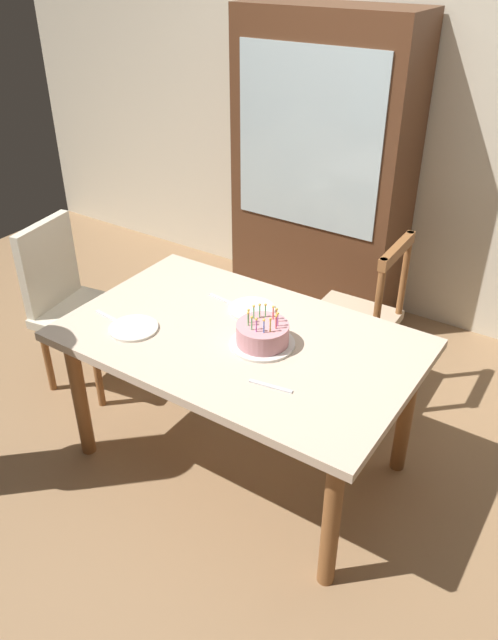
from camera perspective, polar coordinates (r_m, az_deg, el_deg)
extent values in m
plane|color=#93704C|center=(3.16, -0.77, -12.56)|extent=(6.40, 6.40, 0.00)
cube|color=beige|center=(4.03, 14.79, 17.77)|extent=(6.40, 0.10, 2.60)
cube|color=beige|center=(2.72, -0.88, -1.84)|extent=(1.54, 0.95, 0.04)
cylinder|color=brown|center=(3.08, -15.32, -6.83)|extent=(0.07, 0.07, 0.69)
cylinder|color=brown|center=(2.46, 7.58, -17.91)|extent=(0.07, 0.07, 0.69)
cylinder|color=brown|center=(3.51, -6.42, -0.57)|extent=(0.07, 0.07, 0.69)
cylinder|color=brown|center=(2.98, 14.25, -8.21)|extent=(0.07, 0.07, 0.69)
cylinder|color=silver|center=(2.65, 1.25, -2.16)|extent=(0.28, 0.28, 0.01)
cylinder|color=#D18C93|center=(2.62, 1.27, -1.24)|extent=(0.23, 0.23, 0.09)
cylinder|color=#E54C4C|center=(2.56, 2.51, -0.26)|extent=(0.01, 0.01, 0.05)
sphere|color=#FFC64C|center=(2.54, 2.53, 0.38)|extent=(0.01, 0.01, 0.01)
cylinder|color=#D872CC|center=(2.57, 2.65, -0.03)|extent=(0.01, 0.01, 0.05)
sphere|color=#FFC64C|center=(2.56, 2.66, 0.61)|extent=(0.01, 0.01, 0.01)
cylinder|color=#F2994C|center=(2.60, 2.54, 0.36)|extent=(0.01, 0.01, 0.05)
sphere|color=#FFC64C|center=(2.59, 2.56, 0.99)|extent=(0.01, 0.01, 0.01)
cylinder|color=#E54C4C|center=(2.62, 2.24, 0.59)|extent=(0.01, 0.01, 0.05)
sphere|color=#FFC64C|center=(2.60, 2.25, 1.22)|extent=(0.01, 0.01, 0.01)
cylinder|color=#66CC72|center=(2.63, 1.52, 0.79)|extent=(0.01, 0.01, 0.05)
sphere|color=#FFC64C|center=(2.62, 1.53, 1.42)|extent=(0.01, 0.01, 0.01)
cylinder|color=#66CC72|center=(2.63, 0.99, 0.79)|extent=(0.01, 0.01, 0.05)
sphere|color=#FFC64C|center=(2.62, 1.00, 1.42)|extent=(0.01, 0.01, 0.01)
cylinder|color=#66CC72|center=(2.62, 0.44, 0.66)|extent=(0.01, 0.01, 0.05)
sphere|color=#FFC64C|center=(2.61, 0.44, 1.29)|extent=(0.01, 0.01, 0.01)
cylinder|color=#F2994C|center=(2.59, -0.04, 0.28)|extent=(0.01, 0.01, 0.05)
sphere|color=#FFC64C|center=(2.58, -0.04, 0.91)|extent=(0.01, 0.01, 0.01)
cylinder|color=#66CC72|center=(2.58, -0.08, 0.02)|extent=(0.01, 0.01, 0.05)
sphere|color=#FFC64C|center=(2.56, -0.08, 0.66)|extent=(0.01, 0.01, 0.01)
cylinder|color=#66CC72|center=(2.55, 0.25, -0.39)|extent=(0.01, 0.01, 0.05)
sphere|color=#FFC64C|center=(2.53, 0.25, 0.26)|extent=(0.01, 0.01, 0.01)
cylinder|color=#D872CC|center=(2.53, 0.67, -0.56)|extent=(0.01, 0.01, 0.05)
sphere|color=#FFC64C|center=(2.52, 0.68, 0.08)|extent=(0.01, 0.01, 0.01)
cylinder|color=#4C7FE5|center=(2.53, 1.38, -0.64)|extent=(0.01, 0.01, 0.05)
sphere|color=#FFC64C|center=(2.51, 1.39, 0.00)|extent=(0.01, 0.01, 0.01)
cylinder|color=yellow|center=(2.54, 1.97, -0.55)|extent=(0.01, 0.01, 0.05)
sphere|color=#FFC64C|center=(2.52, 1.98, 0.09)|extent=(0.01, 0.01, 0.01)
cylinder|color=silver|center=(2.79, -10.59, -0.74)|extent=(0.22, 0.22, 0.01)
cylinder|color=silver|center=(2.89, 0.25, 1.03)|extent=(0.22, 0.22, 0.01)
cube|color=silver|center=(2.90, -12.75, 0.26)|extent=(0.18, 0.04, 0.01)
cube|color=silver|center=(2.97, -2.34, 1.84)|extent=(0.18, 0.04, 0.01)
cube|color=silver|center=(2.41, 2.01, -6.10)|extent=(0.18, 0.04, 0.01)
cube|color=tan|center=(3.37, 9.34, -0.12)|extent=(0.45, 0.45, 0.05)
cylinder|color=brown|center=(3.69, 7.70, -1.32)|extent=(0.04, 0.04, 0.42)
cylinder|color=brown|center=(3.43, 5.25, -3.96)|extent=(0.04, 0.04, 0.42)
cylinder|color=brown|center=(3.59, 12.59, -2.88)|extent=(0.04, 0.04, 0.42)
cylinder|color=brown|center=(3.33, 10.47, -5.73)|extent=(0.04, 0.04, 0.42)
cylinder|color=brown|center=(3.35, 14.09, 3.94)|extent=(0.04, 0.04, 0.50)
cylinder|color=brown|center=(3.04, 11.79, 1.29)|extent=(0.04, 0.04, 0.50)
cube|color=brown|center=(3.10, 13.48, 6.23)|extent=(0.05, 0.40, 0.06)
cube|color=beige|center=(3.51, -14.85, 0.54)|extent=(0.50, 0.50, 0.05)
cylinder|color=brown|center=(3.44, -13.76, -4.79)|extent=(0.04, 0.04, 0.42)
cylinder|color=brown|center=(3.66, -10.65, -1.94)|extent=(0.04, 0.04, 0.42)
cylinder|color=brown|center=(3.63, -18.07, -3.37)|extent=(0.04, 0.04, 0.42)
cylinder|color=brown|center=(3.84, -14.87, -0.74)|extent=(0.04, 0.04, 0.42)
cube|color=beige|center=(3.52, -18.00, 4.72)|extent=(0.11, 0.40, 0.50)
cube|color=#56331E|center=(4.03, 6.78, 13.35)|extent=(1.10, 0.44, 1.90)
cube|color=silver|center=(3.76, 5.37, 16.10)|extent=(0.94, 0.01, 1.04)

